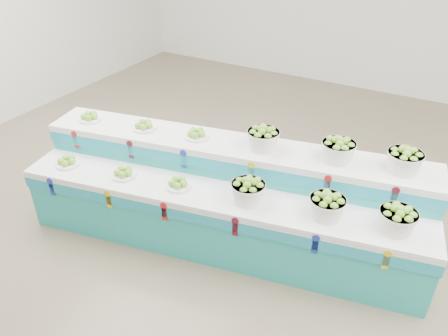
{
  "coord_description": "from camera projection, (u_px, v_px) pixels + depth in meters",
  "views": [
    {
      "loc": [
        1.41,
        -3.35,
        3.21
      ],
      "look_at": [
        -0.43,
        -0.1,
        0.87
      ],
      "focal_mm": 35.11,
      "sensor_mm": 36.0,
      "label": 1
    }
  ],
  "objects": [
    {
      "name": "ground",
      "position": [
        263.0,
        242.0,
        4.76
      ],
      "size": [
        10.0,
        10.0,
        0.0
      ],
      "primitive_type": "plane",
      "color": "brown",
      "rests_on": "ground"
    },
    {
      "name": "display_stand",
      "position": [
        224.0,
        197.0,
        4.6
      ],
      "size": [
        4.29,
        1.83,
        1.02
      ],
      "primitive_type": null,
      "rotation": [
        0.0,
        0.0,
        0.19
      ],
      "color": "#25AAA9",
      "rests_on": "ground"
    },
    {
      "name": "plate_lower_left",
      "position": [
        67.0,
        161.0,
        4.72
      ],
      "size": [
        0.3,
        0.3,
        0.1
      ],
      "primitive_type": "cylinder",
      "rotation": [
        0.0,
        0.0,
        0.19
      ],
      "color": "white",
      "rests_on": "display_stand"
    },
    {
      "name": "plate_lower_mid",
      "position": [
        123.0,
        172.0,
        4.53
      ],
      "size": [
        0.3,
        0.3,
        0.1
      ],
      "primitive_type": "cylinder",
      "rotation": [
        0.0,
        0.0,
        0.19
      ],
      "color": "white",
      "rests_on": "display_stand"
    },
    {
      "name": "plate_lower_right",
      "position": [
        178.0,
        183.0,
        4.36
      ],
      "size": [
        0.3,
        0.3,
        0.1
      ],
      "primitive_type": "cylinder",
      "rotation": [
        0.0,
        0.0,
        0.19
      ],
      "color": "white",
      "rests_on": "display_stand"
    },
    {
      "name": "basket_lower_left",
      "position": [
        248.0,
        190.0,
        4.13
      ],
      "size": [
        0.38,
        0.38,
        0.24
      ],
      "primitive_type": null,
      "rotation": [
        0.0,
        0.0,
        0.19
      ],
      "color": "silver",
      "rests_on": "display_stand"
    },
    {
      "name": "basket_lower_mid",
      "position": [
        327.0,
        206.0,
        3.93
      ],
      "size": [
        0.38,
        0.38,
        0.24
      ],
      "primitive_type": null,
      "rotation": [
        0.0,
        0.0,
        0.19
      ],
      "color": "silver",
      "rests_on": "display_stand"
    },
    {
      "name": "basket_lower_right",
      "position": [
        398.0,
        219.0,
        3.76
      ],
      "size": [
        0.38,
        0.38,
        0.24
      ],
      "primitive_type": null,
      "rotation": [
        0.0,
        0.0,
        0.19
      ],
      "color": "silver",
      "rests_on": "display_stand"
    },
    {
      "name": "plate_upper_left",
      "position": [
        90.0,
        116.0,
        4.97
      ],
      "size": [
        0.3,
        0.3,
        0.1
      ],
      "primitive_type": "cylinder",
      "rotation": [
        0.0,
        0.0,
        0.19
      ],
      "color": "white",
      "rests_on": "display_stand"
    },
    {
      "name": "plate_upper_mid",
      "position": [
        144.0,
        125.0,
        4.78
      ],
      "size": [
        0.3,
        0.3,
        0.1
      ],
      "primitive_type": "cylinder",
      "rotation": [
        0.0,
        0.0,
        0.19
      ],
      "color": "white",
      "rests_on": "display_stand"
    },
    {
      "name": "plate_upper_right",
      "position": [
        196.0,
        133.0,
        4.62
      ],
      "size": [
        0.3,
        0.3,
        0.1
      ],
      "primitive_type": "cylinder",
      "rotation": [
        0.0,
        0.0,
        0.19
      ],
      "color": "white",
      "rests_on": "display_stand"
    },
    {
      "name": "basket_upper_left",
      "position": [
        263.0,
        138.0,
        4.38
      ],
      "size": [
        0.38,
        0.38,
        0.24
      ],
      "primitive_type": null,
      "rotation": [
        0.0,
        0.0,
        0.19
      ],
      "color": "silver",
      "rests_on": "display_stand"
    },
    {
      "name": "basket_upper_mid",
      "position": [
        338.0,
        150.0,
        4.18
      ],
      "size": [
        0.38,
        0.38,
        0.24
      ],
      "primitive_type": null,
      "rotation": [
        0.0,
        0.0,
        0.19
      ],
      "color": "silver",
      "rests_on": "display_stand"
    },
    {
      "name": "basket_upper_right",
      "position": [
        405.0,
        160.0,
        4.02
      ],
      "size": [
        0.38,
        0.38,
        0.24
      ],
      "primitive_type": null,
      "rotation": [
        0.0,
        0.0,
        0.19
      ],
      "color": "silver",
      "rests_on": "display_stand"
    }
  ]
}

